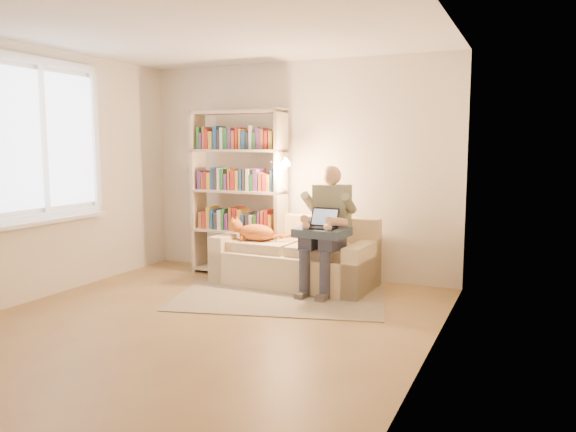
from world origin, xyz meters
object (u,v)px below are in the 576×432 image
at_px(sofa, 295,260).
at_px(person, 327,222).
at_px(cat, 257,232).
at_px(laptop, 321,223).
at_px(bookshelf, 239,185).

bearing_deg(sofa, person, -17.74).
distance_m(sofa, cat, 0.56).
relative_size(person, laptop, 4.35).
relative_size(sofa, person, 1.35).
height_order(laptop, bookshelf, bookshelf).
bearing_deg(sofa, bookshelf, 171.99).
xyz_separation_m(cat, bookshelf, (-0.37, 0.25, 0.52)).
bearing_deg(laptop, sofa, 148.20).
distance_m(sofa, bookshelf, 1.18).
xyz_separation_m(sofa, person, (0.44, -0.16, 0.48)).
height_order(sofa, bookshelf, bookshelf).
relative_size(person, cat, 2.05).
bearing_deg(laptop, cat, 170.08).
relative_size(sofa, cat, 2.77).
xyz_separation_m(sofa, bookshelf, (-0.82, 0.15, 0.84)).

